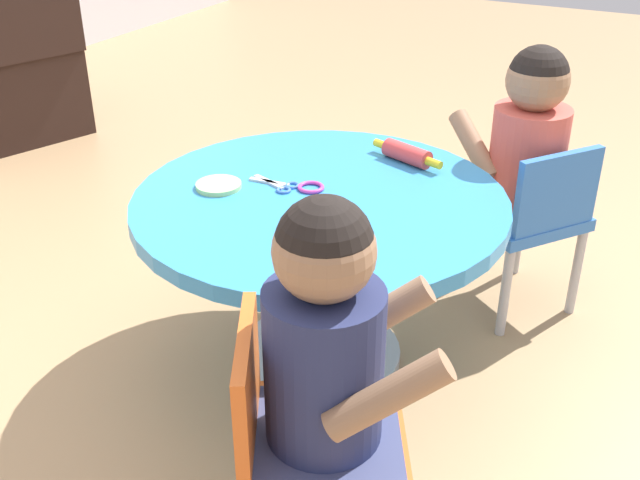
{
  "coord_description": "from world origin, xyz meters",
  "views": [
    {
      "loc": [
        -1.51,
        -0.78,
        1.29
      ],
      "look_at": [
        0.0,
        0.0,
        0.37
      ],
      "focal_mm": 42.83,
      "sensor_mm": 36.0,
      "label": 1
    }
  ],
  "objects_px": {
    "seated_child_left": "(327,336)",
    "rolling_pin": "(407,154)",
    "craft_table": "(320,236)",
    "seated_child_right": "(528,138)",
    "child_chair_right": "(527,217)",
    "child_chair_left": "(305,437)",
    "craft_scissors": "(280,185)"
  },
  "relations": [
    {
      "from": "child_chair_left",
      "to": "seated_child_left",
      "type": "distance_m",
      "value": 0.23
    },
    {
      "from": "seated_child_left",
      "to": "child_chair_right",
      "type": "relative_size",
      "value": 0.95
    },
    {
      "from": "seated_child_right",
      "to": "rolling_pin",
      "type": "xyz_separation_m",
      "value": [
        -0.22,
        0.27,
        -0.02
      ]
    },
    {
      "from": "seated_child_left",
      "to": "child_chair_right",
      "type": "xyz_separation_m",
      "value": [
        1.06,
        -0.11,
        -0.23
      ]
    },
    {
      "from": "child_chair_right",
      "to": "seated_child_right",
      "type": "relative_size",
      "value": 1.05
    },
    {
      "from": "rolling_pin",
      "to": "seated_child_right",
      "type": "bearing_deg",
      "value": -51.04
    },
    {
      "from": "child_chair_right",
      "to": "craft_scissors",
      "type": "distance_m",
      "value": 0.75
    },
    {
      "from": "craft_table",
      "to": "seated_child_right",
      "type": "bearing_deg",
      "value": -36.13
    },
    {
      "from": "craft_table",
      "to": "seated_child_left",
      "type": "xyz_separation_m",
      "value": [
        -0.57,
        -0.31,
        0.15
      ]
    },
    {
      "from": "seated_child_right",
      "to": "rolling_pin",
      "type": "height_order",
      "value": "seated_child_right"
    },
    {
      "from": "seated_child_left",
      "to": "rolling_pin",
      "type": "distance_m",
      "value": 0.89
    },
    {
      "from": "child_chair_left",
      "to": "rolling_pin",
      "type": "xyz_separation_m",
      "value": [
        0.89,
        0.16,
        0.21
      ]
    },
    {
      "from": "craft_table",
      "to": "seated_child_right",
      "type": "xyz_separation_m",
      "value": [
        0.52,
        -0.38,
        0.15
      ]
    },
    {
      "from": "seated_child_left",
      "to": "child_chair_right",
      "type": "height_order",
      "value": "seated_child_left"
    },
    {
      "from": "child_chair_right",
      "to": "seated_child_right",
      "type": "bearing_deg",
      "value": 53.41
    },
    {
      "from": "seated_child_left",
      "to": "craft_scissors",
      "type": "distance_m",
      "value": 0.71
    },
    {
      "from": "seated_child_left",
      "to": "craft_table",
      "type": "bearing_deg",
      "value": 28.42
    },
    {
      "from": "seated_child_right",
      "to": "child_chair_right",
      "type": "bearing_deg",
      "value": -126.59
    },
    {
      "from": "craft_table",
      "to": "seated_child_right",
      "type": "distance_m",
      "value": 0.66
    },
    {
      "from": "craft_table",
      "to": "rolling_pin",
      "type": "xyz_separation_m",
      "value": [
        0.3,
        -0.11,
        0.14
      ]
    },
    {
      "from": "craft_table",
      "to": "child_chair_left",
      "type": "distance_m",
      "value": 0.65
    },
    {
      "from": "craft_table",
      "to": "child_chair_left",
      "type": "height_order",
      "value": "child_chair_left"
    },
    {
      "from": "child_chair_left",
      "to": "craft_scissors",
      "type": "bearing_deg",
      "value": 33.37
    },
    {
      "from": "child_chair_left",
      "to": "child_chair_right",
      "type": "height_order",
      "value": "same"
    },
    {
      "from": "craft_scissors",
      "to": "child_chair_right",
      "type": "bearing_deg",
      "value": -47.21
    },
    {
      "from": "child_chair_left",
      "to": "seated_child_left",
      "type": "height_order",
      "value": "seated_child_left"
    },
    {
      "from": "child_chair_right",
      "to": "seated_child_right",
      "type": "distance_m",
      "value": 0.23
    },
    {
      "from": "craft_table",
      "to": "rolling_pin",
      "type": "height_order",
      "value": "rolling_pin"
    },
    {
      "from": "rolling_pin",
      "to": "craft_table",
      "type": "bearing_deg",
      "value": 160.21
    },
    {
      "from": "craft_table",
      "to": "child_chair_right",
      "type": "height_order",
      "value": "child_chair_right"
    },
    {
      "from": "child_chair_right",
      "to": "rolling_pin",
      "type": "height_order",
      "value": "rolling_pin"
    },
    {
      "from": "seated_child_left",
      "to": "seated_child_right",
      "type": "height_order",
      "value": "same"
    }
  ]
}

